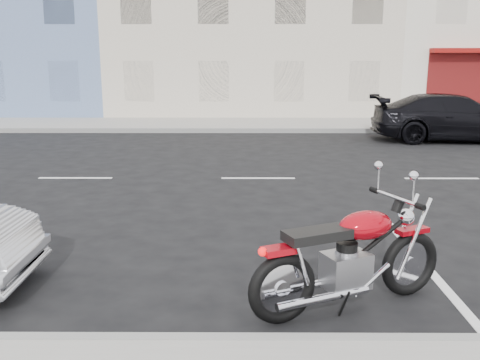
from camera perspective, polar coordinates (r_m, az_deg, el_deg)
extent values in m
plane|color=black|center=(11.89, 11.63, 0.16)|extent=(120.00, 120.00, 0.00)
cube|color=gray|center=(20.39, -7.24, 5.90)|extent=(80.00, 3.40, 0.15)
cube|color=gray|center=(18.72, -7.91, 5.25)|extent=(80.00, 0.12, 0.16)
torus|color=black|center=(6.83, 22.90, -7.29)|extent=(0.72, 0.41, 0.74)
torus|color=black|center=(5.83, 11.81, -10.03)|extent=(0.72, 0.41, 0.74)
cube|color=#9C050F|center=(6.72, 23.19, -4.19)|extent=(0.40, 0.28, 0.06)
cube|color=#9C050F|center=(5.65, 11.64, -6.31)|extent=(0.37, 0.30, 0.07)
cube|color=gray|center=(6.24, 17.52, -8.11)|extent=(0.56, 0.49, 0.38)
ellipsoid|color=#9C050F|center=(6.24, 19.34, -3.76)|extent=(0.72, 0.60, 0.30)
cube|color=black|center=(5.87, 15.13, -4.73)|extent=(0.74, 0.54, 0.10)
cylinder|color=silver|center=(6.43, 21.96, -1.14)|extent=(0.35, 0.72, 0.04)
sphere|color=silver|center=(6.60, 22.73, -2.94)|extent=(0.19, 0.19, 0.19)
cylinder|color=silver|center=(5.98, 15.71, -10.78)|extent=(0.99, 0.51, 0.09)
cylinder|color=silver|center=(6.20, 13.88, -9.79)|extent=(0.99, 0.51, 0.09)
cylinder|color=silver|center=(6.69, 22.82, -4.71)|extent=(0.41, 0.22, 0.88)
cylinder|color=black|center=(6.34, 19.30, -6.12)|extent=(0.83, 0.41, 0.54)
imported|color=black|center=(18.01, 21.86, 6.20)|extent=(5.12, 2.31, 1.45)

